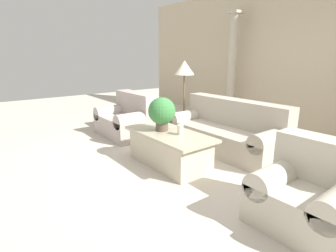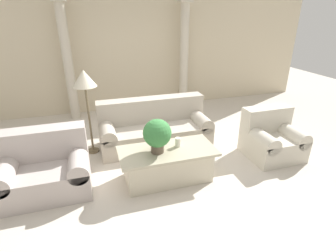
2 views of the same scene
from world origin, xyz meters
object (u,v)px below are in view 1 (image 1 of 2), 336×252
(potted_plant, at_px, (162,112))
(armchair, at_px, (310,192))
(sofa_long, at_px, (227,131))
(loveseat, at_px, (128,119))
(coffee_table, at_px, (169,148))
(floor_lamp, at_px, (184,71))

(potted_plant, distance_m, armchair, 2.19)
(armchair, bearing_deg, sofa_long, 151.35)
(loveseat, xyz_separation_m, armchair, (3.71, -0.11, -0.01))
(coffee_table, height_order, floor_lamp, floor_lamp)
(loveseat, distance_m, armchair, 3.71)
(floor_lamp, height_order, armchair, floor_lamp)
(sofa_long, bearing_deg, potted_plant, -102.02)
(sofa_long, distance_m, loveseat, 2.05)
(loveseat, relative_size, armchair, 1.37)
(loveseat, relative_size, floor_lamp, 0.80)
(coffee_table, distance_m, potted_plant, 0.55)
(armchair, bearing_deg, potted_plant, -175.20)
(floor_lamp, xyz_separation_m, armchair, (3.04, -1.05, -0.97))
(coffee_table, height_order, potted_plant, potted_plant)
(sofa_long, relative_size, floor_lamp, 1.36)
(floor_lamp, relative_size, armchair, 1.71)
(coffee_table, bearing_deg, loveseat, 171.16)
(sofa_long, height_order, floor_lamp, floor_lamp)
(sofa_long, height_order, potted_plant, potted_plant)
(coffee_table, xyz_separation_m, armchair, (1.98, 0.16, 0.08))
(potted_plant, xyz_separation_m, armchair, (2.13, 0.18, -0.45))
(floor_lamp, bearing_deg, coffee_table, -48.77)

